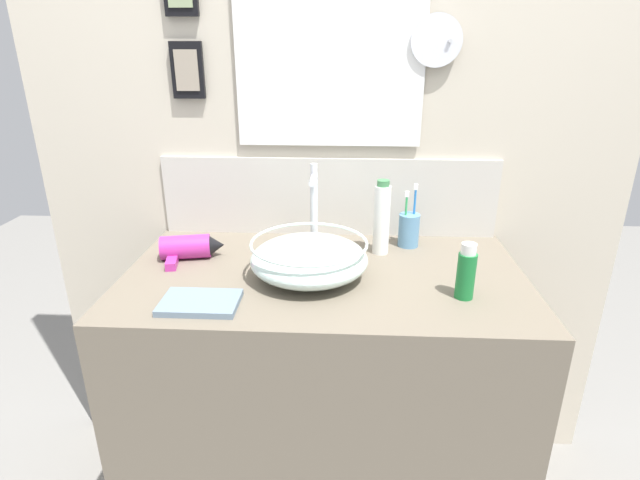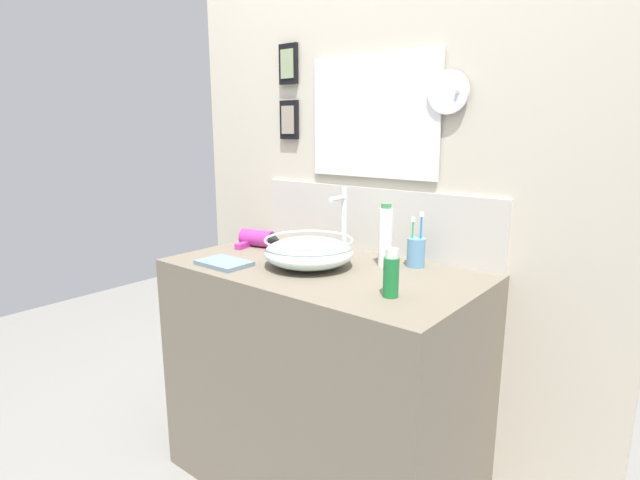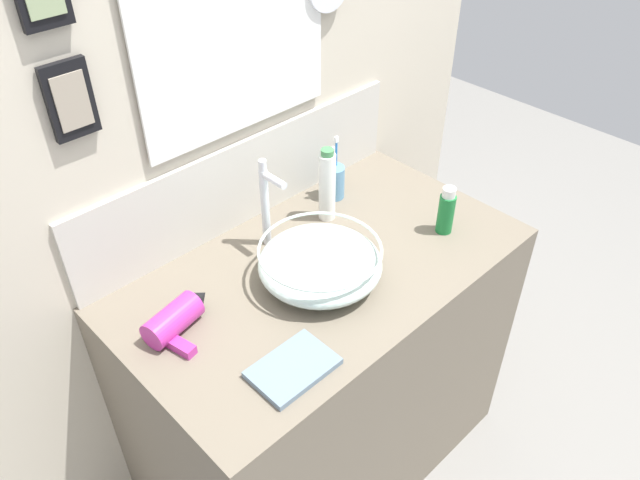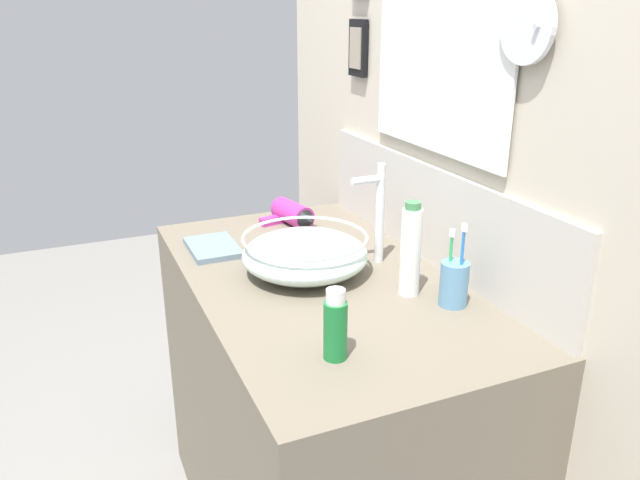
# 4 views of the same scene
# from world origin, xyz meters

# --- Properties ---
(vanity_counter) EXTENTS (1.14, 0.65, 0.89)m
(vanity_counter) POSITION_xyz_m (0.00, 0.00, 0.45)
(vanity_counter) COLOR #6B6051
(vanity_counter) RESTS_ON ground
(back_panel) EXTENTS (1.97, 0.09, 2.57)m
(back_panel) POSITION_xyz_m (-0.00, 0.35, 1.28)
(back_panel) COLOR beige
(back_panel) RESTS_ON ground
(glass_bowl_sink) EXTENTS (0.33, 0.33, 0.11)m
(glass_bowl_sink) POSITION_xyz_m (-0.04, -0.03, 0.95)
(glass_bowl_sink) COLOR silver
(glass_bowl_sink) RESTS_ON vanity_counter
(faucet) EXTENTS (0.02, 0.10, 0.27)m
(faucet) POSITION_xyz_m (-0.04, 0.18, 1.04)
(faucet) COLOR silver
(faucet) RESTS_ON vanity_counter
(hair_drier) EXTENTS (0.20, 0.16, 0.07)m
(hair_drier) POSITION_xyz_m (-0.41, 0.08, 0.93)
(hair_drier) COLOR #B22D8C
(hair_drier) RESTS_ON vanity_counter
(toothbrush_cup) EXTENTS (0.07, 0.07, 0.20)m
(toothbrush_cup) POSITION_xyz_m (0.26, 0.22, 0.95)
(toothbrush_cup) COLOR #598CB2
(toothbrush_cup) RESTS_ON vanity_counter
(soap_dispenser) EXTENTS (0.05, 0.05, 0.15)m
(soap_dispenser) POSITION_xyz_m (0.37, -0.13, 0.96)
(soap_dispenser) COLOR #197233
(soap_dispenser) RESTS_ON vanity_counter
(lotion_bottle) EXTENTS (0.05, 0.05, 0.23)m
(lotion_bottle) POSITION_xyz_m (0.17, 0.16, 1.00)
(lotion_bottle) COLOR white
(lotion_bottle) RESTS_ON vanity_counter
(hand_towel) EXTENTS (0.19, 0.13, 0.02)m
(hand_towel) POSITION_xyz_m (-0.30, -0.21, 0.90)
(hand_towel) COLOR slate
(hand_towel) RESTS_ON vanity_counter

